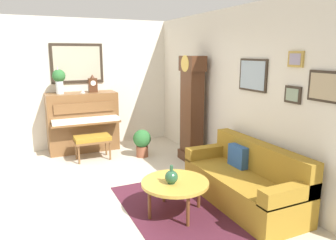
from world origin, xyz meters
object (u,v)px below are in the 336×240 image
(coffee_table, at_px, (175,184))
(green_jug, at_px, (171,177))
(flower_vase, at_px, (59,78))
(piano, at_px, (83,122))
(piano_bench, at_px, (93,140))
(teacup, at_px, (83,92))
(mantel_clock, at_px, (93,84))
(potted_plant, at_px, (142,141))
(couch, at_px, (245,181))
(grandfather_clock, at_px, (192,112))

(coffee_table, distance_m, green_jug, 0.14)
(coffee_table, height_order, flower_vase, flower_vase)
(piano, distance_m, flower_vase, 1.02)
(piano, xyz_separation_m, green_jug, (3.37, 0.51, -0.10))
(piano_bench, relative_size, teacup, 6.03)
(mantel_clock, bearing_deg, piano_bench, -15.57)
(potted_plant, bearing_deg, coffee_table, -9.80)
(piano_bench, height_order, flower_vase, flower_vase)
(potted_plant, bearing_deg, mantel_clock, -141.94)
(piano_bench, xyz_separation_m, teacup, (-0.66, -0.03, 0.87))
(couch, bearing_deg, piano_bench, -150.15)
(couch, bearing_deg, flower_vase, -149.44)
(grandfather_clock, relative_size, mantel_clock, 5.34)
(teacup, bearing_deg, piano_bench, 2.31)
(teacup, bearing_deg, coffee_table, 9.74)
(piano, xyz_separation_m, mantel_clock, (0.00, 0.25, 0.79))
(coffee_table, relative_size, flower_vase, 1.52)
(couch, height_order, mantel_clock, mantel_clock)
(potted_plant, bearing_deg, green_jug, -11.24)
(piano, height_order, piano_bench, piano)
(piano, height_order, grandfather_clock, grandfather_clock)
(grandfather_clock, relative_size, teacup, 17.50)
(grandfather_clock, height_order, couch, grandfather_clock)
(teacup, distance_m, potted_plant, 1.63)
(piano_bench, height_order, teacup, teacup)
(teacup, distance_m, green_jug, 3.43)
(grandfather_clock, height_order, coffee_table, grandfather_clock)
(piano_bench, height_order, mantel_clock, mantel_clock)
(mantel_clock, relative_size, green_jug, 1.58)
(potted_plant, bearing_deg, teacup, -132.68)
(teacup, height_order, potted_plant, teacup)
(coffee_table, xyz_separation_m, teacup, (-3.27, -0.56, 0.86))
(couch, xyz_separation_m, mantel_clock, (-3.45, -1.37, 1.11))
(piano, bearing_deg, flower_vase, -89.68)
(mantel_clock, xyz_separation_m, potted_plant, (0.95, 0.74, -1.10))
(piano, relative_size, teacup, 12.41)
(piano, distance_m, teacup, 0.65)
(flower_vase, xyz_separation_m, potted_plant, (0.95, 1.42, -1.24))
(mantel_clock, xyz_separation_m, flower_vase, (-0.00, -0.67, 0.14))
(green_jug, bearing_deg, teacup, -171.53)
(grandfather_clock, relative_size, couch, 1.07)
(piano_bench, height_order, potted_plant, potted_plant)
(piano_bench, relative_size, green_jug, 2.92)
(coffee_table, height_order, green_jug, green_jug)
(piano_bench, bearing_deg, green_jug, 9.99)
(piano, bearing_deg, green_jug, 8.68)
(mantel_clock, distance_m, teacup, 0.28)
(flower_vase, relative_size, teacup, 5.00)
(piano_bench, relative_size, coffee_table, 0.80)
(mantel_clock, relative_size, teacup, 3.28)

